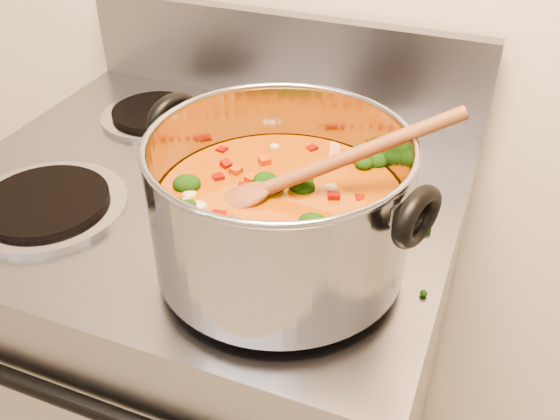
{
  "coord_description": "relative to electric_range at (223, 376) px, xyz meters",
  "views": [
    {
      "loc": [
        0.37,
        0.47,
        1.43
      ],
      "look_at": [
        0.15,
        1.01,
        1.01
      ],
      "focal_mm": 40.0,
      "sensor_mm": 36.0,
      "label": 1
    }
  ],
  "objects": [
    {
      "name": "electric_range",
      "position": [
        0.0,
        0.0,
        0.0
      ],
      "size": [
        0.74,
        0.67,
        1.08
      ],
      "color": "gray",
      "rests_on": "ground"
    },
    {
      "name": "stockpot",
      "position": [
        0.18,
        -0.15,
        0.54
      ],
      "size": [
        0.36,
        0.3,
        0.18
      ],
      "rotation": [
        0.0,
        0.0,
        -0.29
      ],
      "color": "#97979E",
      "rests_on": "electric_range"
    },
    {
      "name": "wooden_spoon",
      "position": [
        0.19,
        -0.14,
        0.59
      ],
      "size": [
        0.27,
        0.16,
        0.13
      ],
      "rotation": [
        0.0,
        0.0,
        0.47
      ],
      "color": "brown",
      "rests_on": "stockpot"
    },
    {
      "name": "cooktop_crumbs",
      "position": [
        0.29,
        -0.29,
        0.46
      ],
      "size": [
        0.11,
        0.05,
        0.01
      ],
      "color": "black",
      "rests_on": "electric_range"
    }
  ]
}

